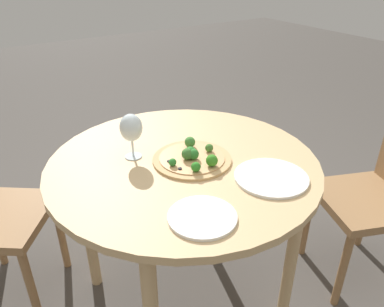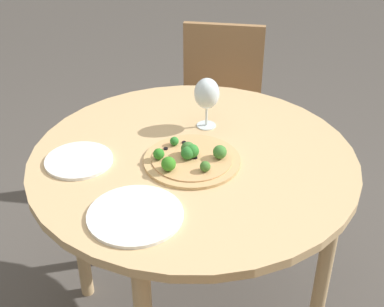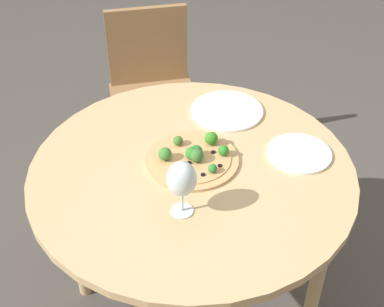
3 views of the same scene
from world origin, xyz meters
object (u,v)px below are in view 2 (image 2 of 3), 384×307
(plate_near, at_px, (79,160))
(plate_far, at_px, (135,215))
(pizza, at_px, (191,158))
(chair, at_px, (219,108))
(wine_glass, at_px, (207,94))

(plate_near, relative_size, plate_far, 0.81)
(pizza, relative_size, plate_far, 1.16)
(pizza, xyz_separation_m, plate_near, (0.30, -0.16, -0.01))
(chair, height_order, plate_near, chair)
(chair, bearing_deg, plate_near, -109.91)
(plate_near, xyz_separation_m, plate_far, (-0.05, 0.33, 0.00))
(plate_near, bearing_deg, plate_far, 99.06)
(chair, distance_m, plate_near, 1.05)
(chair, distance_m, pizza, 0.95)
(plate_near, height_order, plate_far, same)
(wine_glass, distance_m, plate_near, 0.47)
(chair, relative_size, wine_glass, 4.76)
(pizza, distance_m, wine_glass, 0.25)
(chair, xyz_separation_m, plate_near, (0.84, 0.56, 0.28))
(chair, xyz_separation_m, wine_glass, (0.38, 0.55, 0.40))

